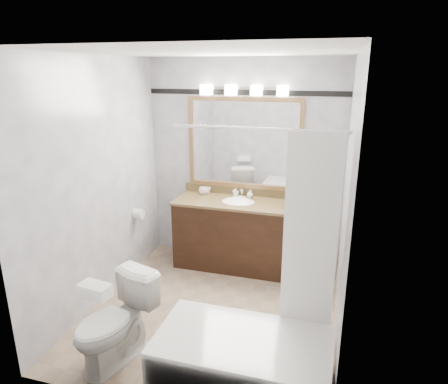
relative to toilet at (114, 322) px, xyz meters
The scene contains 15 objects.
room 1.38m from the toilet, 58.60° to the left, with size 2.42×2.62×2.52m.
vanity 2.01m from the toilet, 73.91° to the left, with size 1.53×0.58×0.97m.
mirror 2.53m from the toilet, 75.77° to the left, with size 1.40×0.04×1.10m.
vanity_light_bar 2.83m from the toilet, 75.42° to the left, with size 1.02×0.14×0.12m.
accent_stripe 2.86m from the toilet, 75.84° to the left, with size 2.40×0.01×0.06m, color black.
bathtub 1.11m from the toilet, ahead, with size 1.30×0.75×1.96m.
tp_roll 1.71m from the toilet, 110.31° to the left, with size 0.12×0.12×0.11m, color white.
toilet is the anchor object (origin of this frame).
tissue_box 0.47m from the toilet, 90.00° to the right, with size 0.24×0.13×0.10m, color white.
coffee_maker 2.34m from the toilet, 57.44° to the left, with size 0.18×0.23×0.34m.
cup_left 2.16m from the toilet, 88.19° to the left, with size 0.11×0.11×0.09m, color white.
cup_right 2.20m from the toilet, 87.18° to the left, with size 0.08×0.08×0.08m, color white.
soap_bottle_a 2.20m from the toilet, 76.69° to the left, with size 0.05×0.05×0.11m, color white.
soap_bottle_b 2.27m from the toilet, 72.63° to the left, with size 0.08×0.08×0.10m, color white.
soap_bar 2.18m from the toilet, 74.37° to the left, with size 0.08×0.05×0.02m, color beige.
Camera 1 is at (1.09, -3.37, 2.36)m, focal length 32.00 mm.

